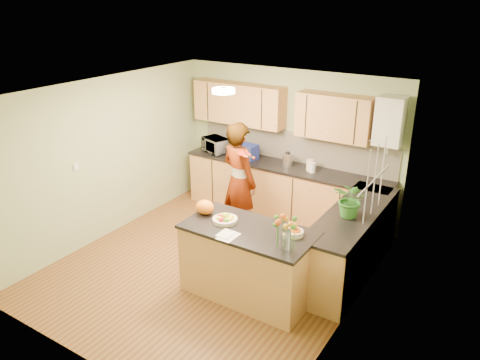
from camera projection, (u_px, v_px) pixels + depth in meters
The scene contains 28 objects.
floor at pixel (214, 265), 6.72m from camera, with size 4.50×4.50×0.00m, color brown.
ceiling at pixel (210, 92), 5.79m from camera, with size 4.00×4.50×0.02m, color white.
wall_back at pixel (289, 142), 8.01m from camera, with size 4.00×0.02×2.50m, color #99AD7B.
wall_front at pixel (75, 260), 4.49m from camera, with size 4.00×0.02×2.50m, color #99AD7B.
wall_left at pixel (107, 158), 7.25m from camera, with size 0.02×4.50×2.50m, color #99AD7B.
wall_right at pixel (357, 221), 5.25m from camera, with size 0.02×4.50×2.50m, color #99AD7B.
back_counter at pixel (284, 191), 8.02m from camera, with size 3.64×0.62×0.94m.
right_counter at pixel (351, 243), 6.36m from camera, with size 0.62×2.24×0.94m.
splashback at pixel (293, 146), 7.97m from camera, with size 3.60×0.02×0.52m, color silver.
upper_cabinets at pixel (276, 109), 7.74m from camera, with size 3.20×0.34×0.70m.
boiler at pixel (390, 121), 6.80m from camera, with size 0.40×0.30×0.86m.
window_right at pixel (375, 180), 5.62m from camera, with size 0.01×1.30×1.05m.
light_switch at pixel (76, 167), 6.75m from camera, with size 0.02×0.09×0.09m, color white.
ceiling_lamp at pixel (223, 91), 6.04m from camera, with size 0.30×0.30×0.07m.
peninsula_island at pixel (248, 262), 5.91m from camera, with size 1.65×0.85×0.95m.
fruit_dish at pixel (225, 218), 5.89m from camera, with size 0.32×0.32×0.11m.
orange_bowl at pixel (295, 231), 5.56m from camera, with size 0.21×0.21×0.12m.
flower_vase at pixel (286, 222), 5.17m from camera, with size 0.27×0.27×0.50m.
orange_bag at pixel (205, 207), 6.09m from camera, with size 0.25×0.21×0.19m, color orange.
papers at pixel (228, 236), 5.55m from camera, with size 0.20×0.27×0.01m, color white.
violinist at pixel (239, 182), 7.17m from camera, with size 0.69×0.45×1.88m, color tan.
violin at pixel (243, 153), 6.69m from camera, with size 0.55×0.22×0.11m, color #510F05, non-canonical shape.
microwave at pixel (216, 145), 8.47m from camera, with size 0.48×0.33×0.27m, color white.
blue_box at pixel (248, 152), 8.12m from camera, with size 0.32×0.24×0.26m, color navy.
kettle at pixel (288, 159), 7.76m from camera, with size 0.16×0.16×0.30m.
jar_cream at pixel (310, 165), 7.59m from camera, with size 0.12×0.12×0.19m, color beige.
jar_white at pixel (312, 168), 7.52m from camera, with size 0.10×0.10×0.16m, color white.
potted_plant at pixel (352, 200), 5.96m from camera, with size 0.43×0.38×0.48m, color #317928.
Camera 1 is at (3.42, -4.67, 3.64)m, focal length 35.00 mm.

